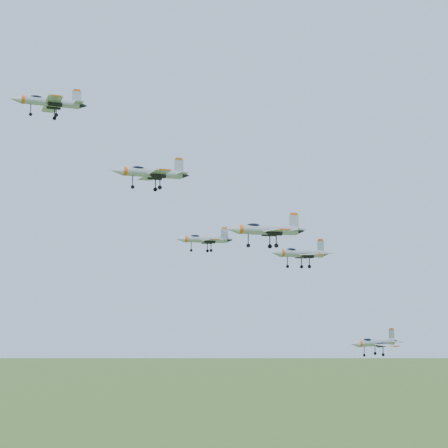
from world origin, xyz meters
name	(u,v)px	position (x,y,z in m)	size (l,w,h in m)	color
jet_lead	(48,102)	(-20.10, 10.99, 159.99)	(13.02, 10.71, 3.49)	#9CA2A8
jet_left_high	(150,173)	(-4.39, 3.00, 147.65)	(13.74, 11.26, 3.69)	#9CA2A8
jet_right_high	(265,230)	(5.04, -20.38, 136.79)	(11.84, 9.78, 3.16)	#9CA2A8
jet_left_low	(204,239)	(7.96, 9.77, 137.21)	(11.15, 9.20, 2.98)	#9CA2A8
jet_right_low	(300,253)	(15.11, -12.46, 133.99)	(11.04, 9.18, 2.95)	#9CA2A8
jet_trail	(374,342)	(34.72, -4.59, 118.80)	(11.18, 9.28, 2.99)	#9CA2A8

